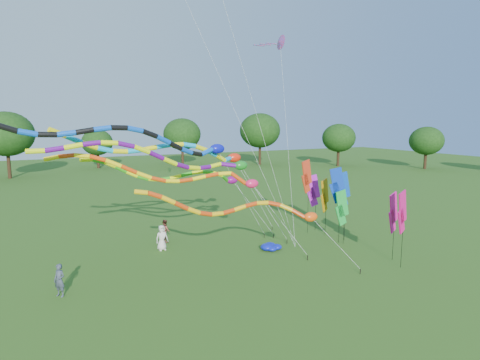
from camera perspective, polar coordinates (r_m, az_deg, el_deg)
name	(u,v)px	position (r m, az deg, el deg)	size (l,w,h in m)	color
ground	(299,280)	(22.08, 8.34, -13.88)	(160.00, 160.00, 0.00)	#285717
tree_ring	(321,178)	(20.88, 11.50, 0.24)	(117.05, 119.29, 9.32)	#382314
tube_kite_red	(251,210)	(20.34, 1.55, -4.24)	(11.42, 2.58, 5.71)	black
tube_kite_orange	(180,174)	(22.14, -8.53, 0.80)	(13.68, 3.45, 7.29)	black
tube_kite_purple	(176,159)	(22.45, -9.13, 2.95)	(15.08, 1.87, 8.00)	black
tube_kite_blue	(155,142)	(23.06, -11.98, 5.35)	(15.49, 3.05, 8.79)	black
tube_kite_cyan	(181,151)	(24.89, -8.39, 4.04)	(14.94, 3.63, 8.52)	black
tube_kite_green	(183,175)	(25.01, -8.09, 0.72)	(12.49, 1.03, 6.89)	black
delta_kite_high_c	(280,42)	(31.02, 5.71, 18.90)	(2.77, 5.78, 14.87)	black
banner_pole_blue_b	(343,190)	(28.67, 14.47, -1.32)	(1.16, 0.15, 4.89)	black
banner_pole_red	(307,177)	(29.75, 9.46, 0.48)	(1.14, 0.37, 5.56)	black
banner_pole_magenta_b	(393,213)	(25.39, 20.95, -4.37)	(1.12, 0.46, 4.23)	black
banner_pole_blue_a	(337,186)	(27.89, 13.64, -0.78)	(1.12, 0.47, 5.27)	black
banner_pole_violet	(313,191)	(30.98, 10.36, -1.49)	(1.15, 0.35, 4.34)	black
banner_pole_orange	(325,196)	(29.49, 11.95, -2.18)	(1.09, 0.56, 4.27)	black
banner_pole_green	(342,208)	(27.95, 14.27, -3.84)	(1.16, 0.09, 3.79)	black
banner_pole_magenta_a	(402,212)	(24.18, 22.07, -4.28)	(1.12, 0.47, 4.55)	black
blue_nylon_heap	(272,245)	(26.81, 4.63, -9.23)	(1.32, 1.68, 0.49)	#0D1BAE
person_a	(162,238)	(26.74, -11.05, -8.06)	(0.81, 0.53, 1.66)	beige
person_b	(59,280)	(21.54, -24.29, -12.87)	(0.58, 0.38, 1.60)	#383F4E
person_c	(165,231)	(28.50, -10.61, -7.10)	(0.76, 0.59, 1.57)	#994537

